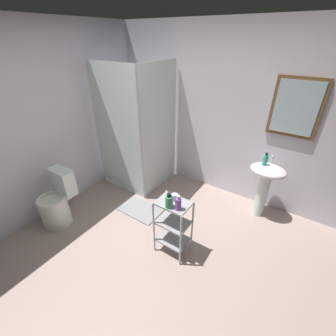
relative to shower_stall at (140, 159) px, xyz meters
The scene contains 13 objects.
ground_plane 1.77m from the shower_stall, 46.05° to the right, with size 4.20×4.20×0.02m, color #A68F85.
wall_back 1.56m from the shower_stall, 27.66° to the left, with size 4.20×0.14×2.50m.
wall_left 1.60m from the shower_stall, 118.69° to the right, with size 0.10×4.20×2.50m, color silver.
shower_stall is the anchor object (origin of this frame).
pedestal_sink 2.00m from the shower_stall, ahead, with size 0.46×0.37×0.81m.
sink_faucet 2.06m from the shower_stall, 11.88° to the left, with size 0.03×0.03×0.10m, color silver.
toilet 1.45m from the shower_stall, 102.03° to the right, with size 0.37×0.49×0.76m.
storage_cart 1.61m from the shower_stall, 36.49° to the right, with size 0.38×0.28×0.74m.
hand_soap_bottle 1.98m from the shower_stall, ahead, with size 0.06×0.06×0.17m.
body_wash_bottle_green 1.70m from the shower_stall, 38.87° to the right, with size 0.08×0.08×0.17m.
conditioner_bottle_purple 1.76m from the shower_stall, 36.24° to the right, with size 0.06×0.06×0.17m.
rinse_cup 1.61m from the shower_stall, 35.60° to the right, with size 0.07×0.07×0.09m, color silver.
bath_mat 0.91m from the shower_stall, 50.91° to the right, with size 0.60×0.40×0.02m, color gray.
Camera 1 is at (1.11, -1.33, 2.29)m, focal length 24.08 mm.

